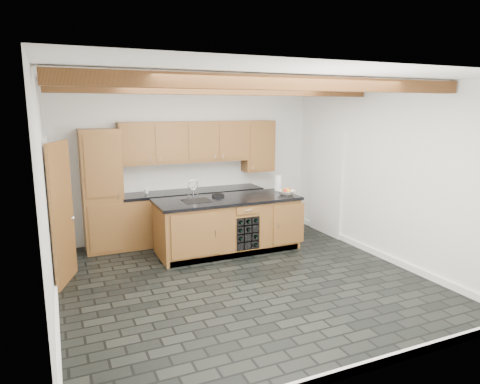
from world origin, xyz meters
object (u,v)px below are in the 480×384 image
object	(u,v)px
paper_towel	(278,183)
island	(228,224)
fruit_bowl	(286,192)
kitchen_scale	(218,195)

from	to	relation	value
paper_towel	island	bearing A→B (deg)	-166.76
fruit_bowl	paper_towel	bearing A→B (deg)	83.97
kitchen_scale	paper_towel	world-z (taller)	paper_towel
kitchen_scale	paper_towel	distance (m)	1.23
island	kitchen_scale	size ratio (longest dim) A/B	12.43
island	fruit_bowl	world-z (taller)	fruit_bowl
island	kitchen_scale	xyz separation A→B (m)	(-0.11, 0.20, 0.49)
island	fruit_bowl	bearing A→B (deg)	-6.19
island	paper_towel	distance (m)	1.29
island	fruit_bowl	size ratio (longest dim) A/B	8.32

